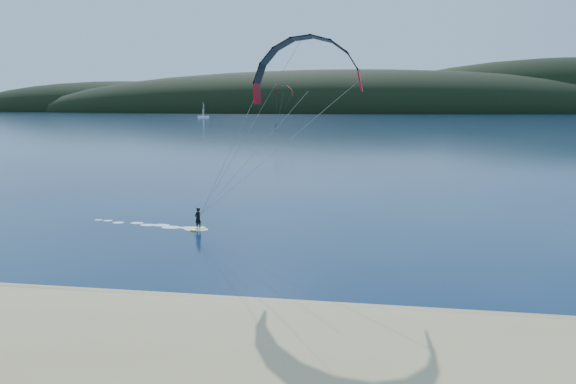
{
  "coord_description": "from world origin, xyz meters",
  "views": [
    {
      "loc": [
        7.62,
        -21.23,
        9.98
      ],
      "look_at": [
        2.4,
        10.0,
        5.0
      ],
      "focal_mm": 34.72,
      "sensor_mm": 36.0,
      "label": 1
    }
  ],
  "objects": [
    {
      "name": "kitesurfer_near",
      "position": [
        2.16,
        17.06,
        10.49
      ],
      "size": [
        23.97,
        7.0,
        14.06
      ],
      "color": "yellow",
      "rests_on": "ground"
    },
    {
      "name": "ground",
      "position": [
        0.0,
        0.0,
        0.0
      ],
      "size": [
        1800.0,
        1800.0,
        0.0
      ],
      "primitive_type": "plane",
      "color": "#081A3E",
      "rests_on": "ground"
    },
    {
      "name": "headland",
      "position": [
        0.63,
        745.28,
        0.0
      ],
      "size": [
        1200.0,
        310.0,
        140.0
      ],
      "color": "black",
      "rests_on": "ground"
    },
    {
      "name": "sailboat",
      "position": [
        -129.05,
        397.64,
        0.91
      ],
      "size": [
        8.79,
        5.53,
        12.29
      ],
      "color": "white",
      "rests_on": "ground"
    },
    {
      "name": "wet_sand",
      "position": [
        0.0,
        4.5,
        0.05
      ],
      "size": [
        220.0,
        2.5,
        0.1
      ],
      "color": "olive",
      "rests_on": "ground"
    },
    {
      "name": "kitesurfer_far",
      "position": [
        -31.58,
        203.39,
        13.9
      ],
      "size": [
        8.41,
        7.47,
        16.0
      ],
      "color": "yellow",
      "rests_on": "ground"
    }
  ]
}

